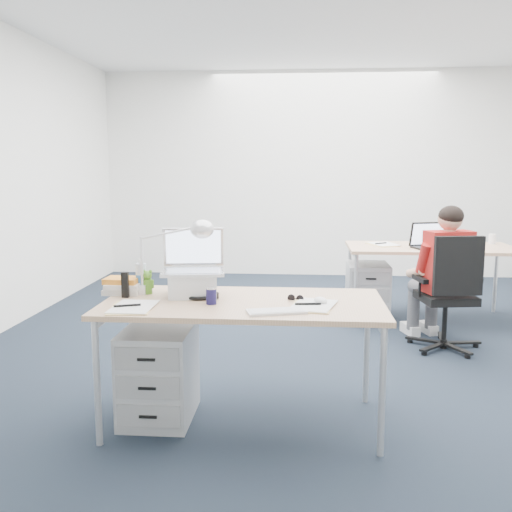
# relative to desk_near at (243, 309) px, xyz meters

# --- Properties ---
(floor) EXTENTS (7.00, 7.00, 0.00)m
(floor) POSITION_rel_desk_near_xyz_m (0.61, 1.28, -0.68)
(floor) COLOR black
(floor) RESTS_ON ground
(room) EXTENTS (6.02, 7.02, 2.80)m
(room) POSITION_rel_desk_near_xyz_m (0.61, 1.28, 1.03)
(room) COLOR white
(room) RESTS_ON ground
(desk_near) EXTENTS (1.60, 0.80, 0.73)m
(desk_near) POSITION_rel_desk_near_xyz_m (0.00, 0.00, 0.00)
(desk_near) COLOR tan
(desk_near) RESTS_ON ground
(desk_far) EXTENTS (1.60, 0.80, 0.73)m
(desk_far) POSITION_rel_desk_near_xyz_m (1.59, 2.45, 0.00)
(desk_far) COLOR tan
(desk_far) RESTS_ON ground
(office_chair) EXTENTS (0.70, 0.70, 0.96)m
(office_chair) POSITION_rel_desk_near_xyz_m (1.53, 1.49, -0.41)
(office_chair) COLOR black
(office_chair) RESTS_ON ground
(seated_person) EXTENTS (0.49, 0.71, 1.18)m
(seated_person) POSITION_rel_desk_near_xyz_m (1.49, 1.65, -0.10)
(seated_person) COLOR #A81C18
(seated_person) RESTS_ON ground
(drawer_pedestal_near) EXTENTS (0.40, 0.50, 0.55)m
(drawer_pedestal_near) POSITION_rel_desk_near_xyz_m (-0.51, 0.02, -0.41)
(drawer_pedestal_near) COLOR #AFB2B5
(drawer_pedestal_near) RESTS_ON ground
(drawer_pedestal_far) EXTENTS (0.40, 0.50, 0.55)m
(drawer_pedestal_far) POSITION_rel_desk_near_xyz_m (0.99, 2.45, -0.41)
(drawer_pedestal_far) COLOR #AFB2B5
(drawer_pedestal_far) RESTS_ON ground
(silver_laptop) EXTENTS (0.41, 0.34, 0.39)m
(silver_laptop) POSITION_rel_desk_near_xyz_m (-0.31, 0.12, 0.24)
(silver_laptop) COLOR silver
(silver_laptop) RESTS_ON desk_near
(wireless_keyboard) EXTENTS (0.33, 0.21, 0.02)m
(wireless_keyboard) POSITION_rel_desk_near_xyz_m (0.20, -0.25, 0.05)
(wireless_keyboard) COLOR white
(wireless_keyboard) RESTS_ON desk_near
(computer_mouse) EXTENTS (0.10, 0.12, 0.04)m
(computer_mouse) POSITION_rel_desk_near_xyz_m (0.44, -0.03, 0.07)
(computer_mouse) COLOR white
(computer_mouse) RESTS_ON desk_near
(headphones) EXTENTS (0.28, 0.24, 0.04)m
(headphones) POSITION_rel_desk_near_xyz_m (-0.26, 0.07, 0.07)
(headphones) COLOR black
(headphones) RESTS_ON desk_near
(can_koozie) EXTENTS (0.07, 0.07, 0.10)m
(can_koozie) POSITION_rel_desk_near_xyz_m (-0.17, -0.09, 0.09)
(can_koozie) COLOR #191645
(can_koozie) RESTS_ON desk_near
(water_bottle) EXTENTS (0.07, 0.07, 0.21)m
(water_bottle) POSITION_rel_desk_near_xyz_m (-0.64, 0.18, 0.15)
(water_bottle) COLOR silver
(water_bottle) RESTS_ON desk_near
(bear_figurine) EXTENTS (0.09, 0.07, 0.15)m
(bear_figurine) POSITION_rel_desk_near_xyz_m (-0.60, 0.15, 0.12)
(bear_figurine) COLOR #367920
(bear_figurine) RESTS_ON desk_near
(book_stack) EXTENTS (0.22, 0.16, 0.10)m
(book_stack) POSITION_rel_desk_near_xyz_m (-0.75, 0.14, 0.09)
(book_stack) COLOR silver
(book_stack) RESTS_ON desk_near
(cordless_phone) EXTENTS (0.04, 0.03, 0.15)m
(cordless_phone) POSITION_rel_desk_near_xyz_m (-0.70, 0.04, 0.12)
(cordless_phone) COLOR black
(cordless_phone) RESTS_ON desk_near
(papers_left) EXTENTS (0.23, 0.32, 0.01)m
(papers_left) POSITION_rel_desk_near_xyz_m (-0.59, -0.22, 0.05)
(papers_left) COLOR #E9CF87
(papers_left) RESTS_ON desk_near
(papers_right) EXTENTS (0.28, 0.35, 0.01)m
(papers_right) POSITION_rel_desk_near_xyz_m (0.39, -0.11, 0.05)
(papers_right) COLOR #E9CF87
(papers_right) RESTS_ON desk_near
(sunglasses) EXTENTS (0.11, 0.07, 0.02)m
(sunglasses) POSITION_rel_desk_near_xyz_m (0.30, 0.04, 0.06)
(sunglasses) COLOR black
(sunglasses) RESTS_ON desk_near
(desk_lamp) EXTENTS (0.44, 0.29, 0.47)m
(desk_lamp) POSITION_rel_desk_near_xyz_m (-0.49, 0.14, 0.28)
(desk_lamp) COLOR silver
(desk_lamp) RESTS_ON desk_near
(dark_laptop) EXTENTS (0.44, 0.44, 0.26)m
(dark_laptop) POSITION_rel_desk_near_xyz_m (1.58, 2.29, 0.18)
(dark_laptop) COLOR black
(dark_laptop) RESTS_ON desk_far
(far_cup) EXTENTS (0.09, 0.09, 0.10)m
(far_cup) POSITION_rel_desk_near_xyz_m (2.25, 2.69, 0.10)
(far_cup) COLOR white
(far_cup) RESTS_ON desk_far
(far_papers) EXTENTS (0.32, 0.37, 0.01)m
(far_papers) POSITION_rel_desk_near_xyz_m (1.14, 2.53, 0.05)
(far_papers) COLOR white
(far_papers) RESTS_ON desk_far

